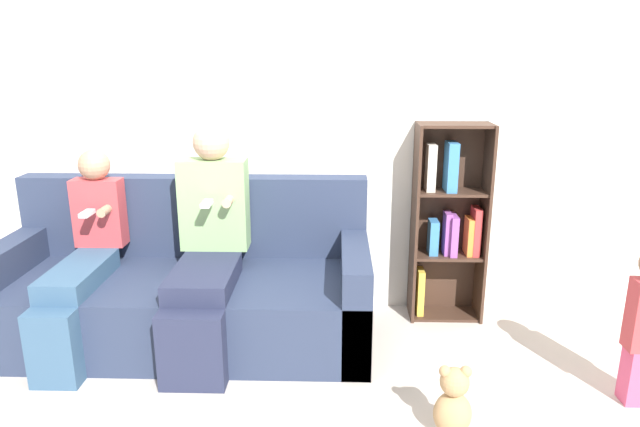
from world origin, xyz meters
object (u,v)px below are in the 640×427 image
child_seated (82,256)px  teddy_bear (453,403)px  couch (186,291)px  adult_seated (208,240)px  bookshelf (448,221)px

child_seated → teddy_bear: bearing=-21.5°
couch → adult_seated: (0.17, -0.09, 0.35)m
child_seated → couch: bearing=13.5°
couch → adult_seated: adult_seated is taller
teddy_bear → couch: bearing=147.5°
couch → child_seated: 0.61m
bookshelf → teddy_bear: (-0.18, -1.22, -0.47)m
bookshelf → couch: bearing=-168.1°
child_seated → bookshelf: size_ratio=0.89×
child_seated → bookshelf: bookshelf is taller
couch → child_seated: size_ratio=1.95×
couch → child_seated: bearing=-166.5°
adult_seated → bookshelf: adult_seated is taller
adult_seated → couch: bearing=152.6°
couch → bookshelf: 1.65m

